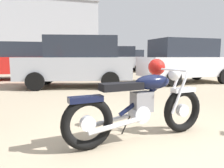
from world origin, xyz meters
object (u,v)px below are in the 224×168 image
(red_hatchback_near, at_px, (20,60))
(white_estate_far, at_px, (77,61))
(vintage_motorcycle, at_px, (143,103))
(pale_sedan_back, at_px, (185,61))
(blue_hatchback_right, at_px, (130,59))
(dark_sedan_left, at_px, (119,59))

(red_hatchback_near, xyz_separation_m, white_estate_far, (2.41, -3.23, -0.02))
(vintage_motorcycle, relative_size, pale_sedan_back, 0.51)
(red_hatchback_near, distance_m, pale_sedan_back, 7.52)
(red_hatchback_near, relative_size, blue_hatchback_right, 1.10)
(vintage_motorcycle, distance_m, pale_sedan_back, 6.65)
(red_hatchback_near, height_order, dark_sedan_left, dark_sedan_left)
(white_estate_far, xyz_separation_m, pale_sedan_back, (4.44, 0.11, 0.00))
(vintage_motorcycle, xyz_separation_m, white_estate_far, (-0.41, 5.16, 0.43))
(white_estate_far, height_order, pale_sedan_back, same)
(vintage_motorcycle, bearing_deg, pale_sedan_back, 41.58)
(white_estate_far, relative_size, pale_sedan_back, 1.02)
(dark_sedan_left, relative_size, blue_hatchback_right, 0.96)
(dark_sedan_left, height_order, blue_hatchback_right, dark_sedan_left)
(vintage_motorcycle, relative_size, white_estate_far, 0.50)
(dark_sedan_left, distance_m, pale_sedan_back, 6.93)
(vintage_motorcycle, xyz_separation_m, pale_sedan_back, (4.03, 5.28, 0.43))
(white_estate_far, height_order, blue_hatchback_right, white_estate_far)
(white_estate_far, xyz_separation_m, blue_hatchback_right, (5.74, 10.90, -0.08))
(dark_sedan_left, bearing_deg, white_estate_far, -107.41)
(pale_sedan_back, bearing_deg, red_hatchback_near, 151.17)
(pale_sedan_back, bearing_deg, dark_sedan_left, 93.07)
(white_estate_far, bearing_deg, blue_hatchback_right, -108.60)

